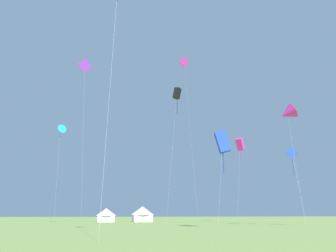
{
  "coord_description": "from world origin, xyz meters",
  "views": [
    {
      "loc": [
        -7.81,
        -4.65,
        1.63
      ],
      "look_at": [
        0.0,
        32.0,
        12.1
      ],
      "focal_mm": 33.75,
      "sensor_mm": 36.0,
      "label": 1
    }
  ],
  "objects": [
    {
      "name": "kite_magenta_box",
      "position": [
        22.32,
        59.41,
        16.66
      ],
      "size": [
        3.79,
        3.02,
        18.13
      ],
      "color": "#E02DA3",
      "rests_on": "ground"
    },
    {
      "name": "kite_blue_diamond",
      "position": [
        20.82,
        38.16,
        10.45
      ],
      "size": [
        1.52,
        3.05,
        11.67
      ],
      "color": "blue",
      "rests_on": "ground"
    },
    {
      "name": "kite_magenta_diamond",
      "position": [
        9.56,
        59.01,
        34.56
      ],
      "size": [
        3.28,
        1.81,
        36.46
      ],
      "color": "#E02DA3",
      "rests_on": "ground"
    },
    {
      "name": "kite_black_box",
      "position": [
        5.17,
        48.29,
        23.08
      ],
      "size": [
        3.24,
        2.55,
        24.22
      ],
      "color": "black",
      "rests_on": "ground"
    },
    {
      "name": "festival_tent_center",
      "position": [
        1.57,
        66.11,
        1.79
      ],
      "size": [
        4.98,
        4.98,
        3.24
      ],
      "color": "white",
      "rests_on": "ground"
    },
    {
      "name": "kite_magenta_delta",
      "position": [
        18.36,
        34.53,
        15.77
      ],
      "size": [
        3.31,
        3.6,
        17.18
      ],
      "color": "#E02DA3",
      "rests_on": "ground"
    },
    {
      "name": "kite_purple_diamond",
      "position": [
        -12.4,
        59.23,
        31.98
      ],
      "size": [
        3.06,
        1.15,
        33.8
      ],
      "color": "purple",
      "rests_on": "ground"
    },
    {
      "name": "festival_tent_left",
      "position": [
        -6.19,
        66.11,
        1.56
      ],
      "size": [
        4.33,
        4.33,
        2.81
      ],
      "color": "white",
      "rests_on": "ground"
    },
    {
      "name": "kite_blue_box",
      "position": [
        6.42,
        30.46,
        10.03
      ],
      "size": [
        2.29,
        1.7,
        11.43
      ],
      "color": "blue",
      "rests_on": "ground"
    },
    {
      "name": "kite_cyan_delta",
      "position": [
        -15.5,
        54.31,
        16.49
      ],
      "size": [
        2.3,
        2.32,
        17.46
      ],
      "color": "#1EB7CC",
      "rests_on": "ground"
    }
  ]
}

